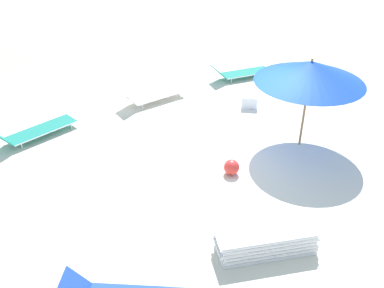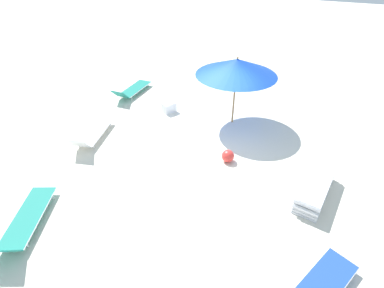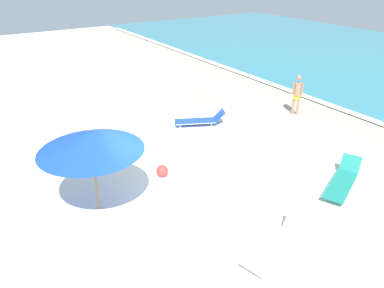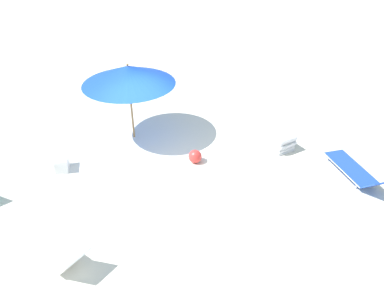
% 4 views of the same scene
% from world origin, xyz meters
% --- Properties ---
extents(ground_plane, '(60.00, 60.00, 0.16)m').
position_xyz_m(ground_plane, '(0.00, 0.01, -0.08)').
color(ground_plane, silver).
extents(beach_umbrella, '(2.68, 2.68, 2.37)m').
position_xyz_m(beach_umbrella, '(-0.31, -1.69, 2.04)').
color(beach_umbrella, '#9E7547').
rests_on(beach_umbrella, ground_plane).
extents(lounger_stack, '(0.92, 1.97, 0.49)m').
position_xyz_m(lounger_stack, '(-3.34, 1.07, 0.25)').
color(lounger_stack, white).
rests_on(lounger_stack, ground_plane).
extents(sun_lounger_beside_umbrella, '(1.10, 2.18, 0.61)m').
position_xyz_m(sun_lounger_beside_umbrella, '(3.55, 1.24, 0.22)').
color(sun_lounger_beside_umbrella, white).
rests_on(sun_lounger_beside_umbrella, ground_plane).
extents(sun_lounger_near_water_left, '(1.46, 2.28, 0.62)m').
position_xyz_m(sun_lounger_near_water_left, '(2.56, 4.80, 0.22)').
color(sun_lounger_near_water_left, '#1E8475').
rests_on(sun_lounger_near_water_left, ground_plane).
extents(sun_lounger_near_water_right, '(0.65, 2.20, 0.57)m').
position_xyz_m(sun_lounger_near_water_right, '(4.25, -2.24, 0.21)').
color(sun_lounger_near_water_right, '#1E8475').
rests_on(sun_lounger_near_water_right, ground_plane).
extents(beach_ball, '(0.37, 0.37, 0.37)m').
position_xyz_m(beach_ball, '(-0.87, 0.57, 0.19)').
color(beach_ball, red).
rests_on(beach_ball, ground_plane).
extents(cooler_box, '(0.55, 0.61, 0.37)m').
position_xyz_m(cooler_box, '(2.12, -1.48, 0.19)').
color(cooler_box, white).
rests_on(cooler_box, ground_plane).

